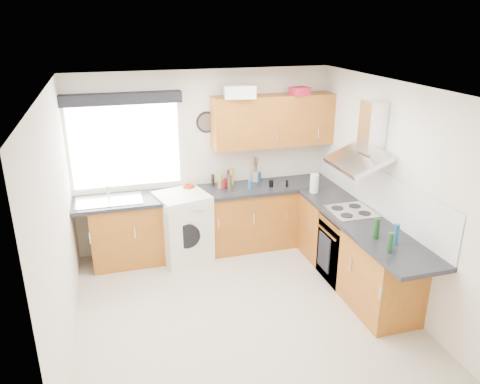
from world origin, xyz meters
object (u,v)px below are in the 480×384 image
object	(u,v)px
oven	(348,247)
washing_machine	(183,226)
upper_cabinets	(273,121)
extractor_hood	(365,143)

from	to	relation	value
oven	washing_machine	bearing A→B (deg)	149.87
oven	upper_cabinets	world-z (taller)	upper_cabinets
extractor_hood	upper_cabinets	xyz separation A→B (m)	(-0.65, 1.33, 0.03)
oven	extractor_hood	distance (m)	1.35
upper_cabinets	washing_machine	size ratio (longest dim) A/B	1.82
washing_machine	upper_cabinets	bearing A→B (deg)	-4.80
extractor_hood	washing_machine	xyz separation A→B (m)	(-2.00, 1.10, -1.30)
upper_cabinets	extractor_hood	bearing A→B (deg)	-63.87
oven	washing_machine	size ratio (longest dim) A/B	0.91
oven	washing_machine	xyz separation A→B (m)	(-1.90, 1.10, 0.04)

